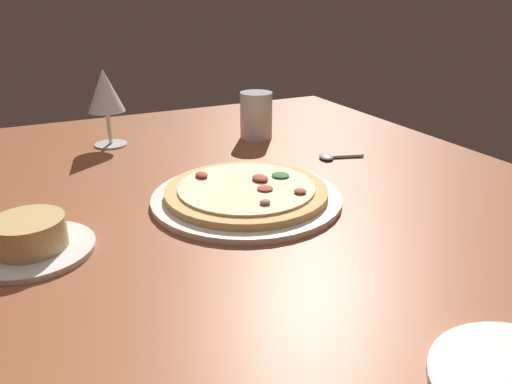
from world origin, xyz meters
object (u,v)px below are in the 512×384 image
(wine_glass_far, at_px, (105,93))
(spoon, at_px, (331,156))
(ramekin_on_saucer, at_px, (30,239))
(water_glass, at_px, (256,118))
(pizza_main, at_px, (245,194))

(wine_glass_far, bearing_deg, spoon, -126.86)
(ramekin_on_saucer, distance_m, water_glass, 0.61)
(wine_glass_far, height_order, water_glass, wine_glass_far)
(wine_glass_far, relative_size, spoon, 1.75)
(wine_glass_far, distance_m, spoon, 0.50)
(ramekin_on_saucer, bearing_deg, pizza_main, -84.24)
(pizza_main, relative_size, wine_glass_far, 1.86)
(wine_glass_far, xyz_separation_m, water_glass, (-0.09, -0.32, -0.07))
(pizza_main, height_order, water_glass, water_glass)
(water_glass, height_order, spoon, water_glass)
(pizza_main, distance_m, water_glass, 0.37)
(wine_glass_far, height_order, spoon, wine_glass_far)
(pizza_main, xyz_separation_m, ramekin_on_saucer, (-0.03, 0.32, 0.01))
(water_glass, bearing_deg, spoon, -160.92)
(ramekin_on_saucer, relative_size, wine_glass_far, 0.96)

